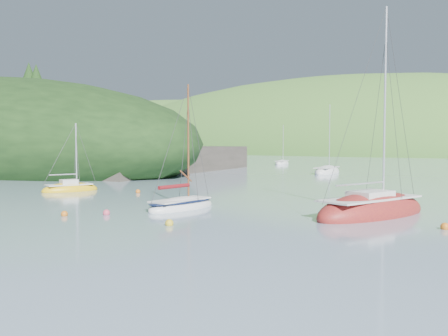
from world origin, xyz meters
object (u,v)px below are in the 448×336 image
Objects in this scene: distant_sloop_a at (327,172)px; distant_sloop_c at (282,164)px; daysailer_white at (181,206)px; sloop_red at (372,212)px; sailboat_yellow at (70,189)px.

distant_sloop_a is 26.33m from distant_sloop_c.
sloop_red is (11.08, 4.31, 0.03)m from daysailer_white.
daysailer_white reaches higher than distant_sloop_c.
daysailer_white reaches higher than sailboat_yellow.
distant_sloop_a is at bearing 102.61° from daysailer_white.
sloop_red is 38.68m from distant_sloop_a.
distant_sloop_a is (-18.43, 34.01, -0.06)m from sloop_red.
sloop_red is 26.53m from sailboat_yellow.
sailboat_yellow is 55.68m from distant_sloop_c.
daysailer_white is 15.65m from sailboat_yellow.
daysailer_white is at bearing 8.45° from sailboat_yellow.
sloop_red is 2.04× the size of sailboat_yellow.
daysailer_white is at bearing -79.38° from distant_sloop_c.
distant_sloop_c is at bearing 140.69° from sloop_red.
sloop_red is 1.65× the size of distant_sloop_c.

